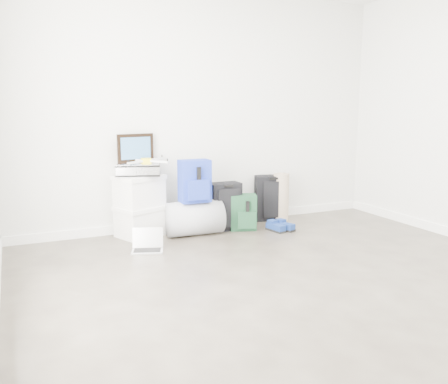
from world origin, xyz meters
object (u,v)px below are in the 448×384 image
boxes_stack (140,206)px  large_suitcase (225,206)px  carry_on (270,198)px  laptop (148,245)px  briefcase (138,169)px  duffel_bag (194,218)px

boxes_stack → large_suitcase: bearing=-31.4°
large_suitcase → carry_on: size_ratio=0.98×
laptop → briefcase: bearing=102.2°
briefcase → carry_on: 1.72m
duffel_bag → carry_on: size_ratio=1.09×
boxes_stack → duffel_bag: boxes_stack is taller
carry_on → duffel_bag: bearing=-150.6°
duffel_bag → carry_on: carry_on is taller
boxes_stack → large_suitcase: boxes_stack is taller
large_suitcase → laptop: large_suitcase is taller
large_suitcase → carry_on: bearing=16.3°
briefcase → laptop: (-0.07, -0.55, -0.69)m
duffel_bag → carry_on: 1.14m
boxes_stack → laptop: 0.62m
large_suitcase → laptop: bearing=-158.4°
duffel_bag → laptop: duffel_bag is taller
briefcase → laptop: bearing=-80.2°
briefcase → large_suitcase: 1.07m
duffel_bag → laptop: 0.73m
briefcase → carry_on: briefcase is taller
boxes_stack → duffel_bag: (0.56, -0.19, -0.15)m
briefcase → laptop: 0.88m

